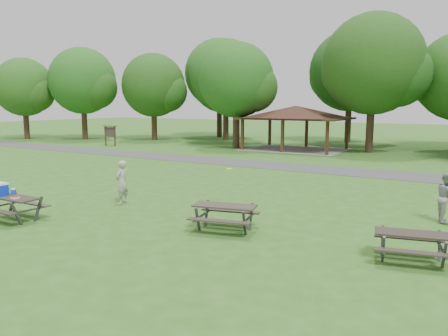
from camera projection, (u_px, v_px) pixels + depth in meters
The scene contains 18 objects.
ground at pixel (141, 216), 15.38m from camera, with size 160.00×160.00×0.00m, color #2C5F1B.
asphalt_path at pixel (294, 167), 27.20m from camera, with size 120.00×3.20×0.02m, color #3F3F41.
pavilion at pixel (296, 114), 37.26m from camera, with size 8.60×7.01×3.76m.
notice_board at pixel (110, 132), 40.68m from camera, with size 1.60×0.30×1.88m.
tree_row_a at pixel (83, 83), 47.45m from camera, with size 7.56×7.20×9.97m.
tree_row_b at pixel (154, 87), 46.87m from camera, with size 7.14×6.80×9.28m.
tree_row_c at pixel (227, 79), 46.09m from camera, with size 8.19×7.80×10.67m.
tree_row_d at pixel (237, 82), 38.15m from camera, with size 6.93×6.60×9.27m.
tree_row_e at pixel (374, 67), 34.44m from camera, with size 8.40×8.00×11.02m.
tree_deep_a at pixel (220, 76), 50.50m from camera, with size 8.40×8.00×11.38m.
tree_deep_b at pixel (351, 73), 43.24m from camera, with size 8.40×8.00×11.13m.
tree_flank_left at pixel (25, 89), 48.10m from camera, with size 6.72×6.40×8.93m.
picnic_table_near at pixel (9, 198), 14.88m from camera, with size 1.93×1.57×1.34m.
picnic_table_middle at pixel (225, 211), 13.61m from camera, with size 2.26×1.98×0.84m.
picnic_table_far at pixel (412, 240), 10.93m from camera, with size 2.06×1.80×0.77m.
frisbee_in_flight at pixel (229, 169), 16.17m from camera, with size 0.30×0.30×0.02m.
frisbee_thrower at pixel (122, 182), 17.28m from camera, with size 0.63×0.41×1.73m, color #A2A2A5.
frisbee_catcher at pixel (447, 197), 14.54m from camera, with size 0.82×0.64×1.69m, color #9C9C9F.
Camera 1 is at (10.29, -11.25, 3.95)m, focal length 35.00 mm.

